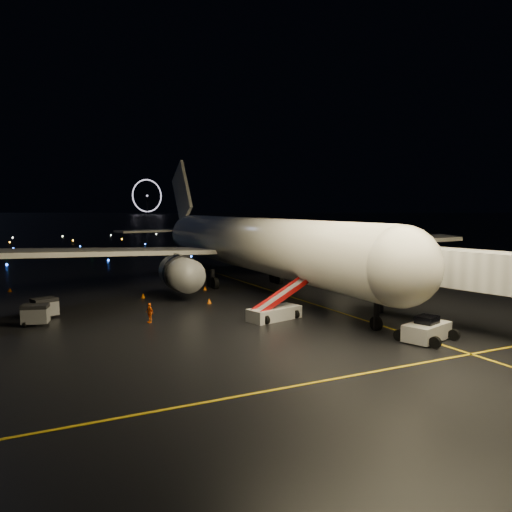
# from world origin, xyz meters

# --- Properties ---
(ground) EXTENTS (2000.00, 2000.00, 0.00)m
(ground) POSITION_xyz_m (0.00, 300.00, 0.00)
(ground) COLOR black
(ground) RESTS_ON ground
(lane_centre) EXTENTS (0.25, 80.00, 0.02)m
(lane_centre) POSITION_xyz_m (12.00, 15.00, 0.01)
(lane_centre) COLOR gold
(lane_centre) RESTS_ON ground
(lane_cross) EXTENTS (60.00, 0.25, 0.02)m
(lane_cross) POSITION_xyz_m (-5.00, -10.00, 0.01)
(lane_cross) COLOR gold
(lane_cross) RESTS_ON ground
(airliner) EXTENTS (64.12, 61.00, 17.96)m
(airliner) POSITION_xyz_m (10.95, 25.60, 8.98)
(airliner) COLOR silver
(airliner) RESTS_ON ground
(pushback_tug) EXTENTS (4.38, 3.18, 1.88)m
(pushback_tug) POSITION_xyz_m (11.88, -6.06, 0.94)
(pushback_tug) COLOR silver
(pushback_tug) RESTS_ON ground
(belt_loader) EXTENTS (7.53, 3.66, 3.53)m
(belt_loader) POSITION_xyz_m (5.00, 5.13, 1.76)
(belt_loader) COLOR silver
(belt_loader) RESTS_ON ground
(crew_c) EXTENTS (0.75, 1.08, 1.71)m
(crew_c) POSITION_xyz_m (-5.22, 8.81, 0.85)
(crew_c) COLOR orange
(crew_c) RESTS_ON ground
(safety_cone_0) EXTENTS (0.63, 0.63, 0.55)m
(safety_cone_0) POSITION_xyz_m (2.44, 14.59, 0.27)
(safety_cone_0) COLOR #E95F04
(safety_cone_0) RESTS_ON ground
(safety_cone_1) EXTENTS (0.54, 0.54, 0.49)m
(safety_cone_1) POSITION_xyz_m (5.01, 22.82, 0.24)
(safety_cone_1) COLOR #E95F04
(safety_cone_1) RESTS_ON ground
(safety_cone_2) EXTENTS (0.63, 0.63, 0.56)m
(safety_cone_2) POSITION_xyz_m (-2.96, 20.74, 0.28)
(safety_cone_2) COLOR #E95F04
(safety_cone_2) RESTS_ON ground
(safety_cone_3) EXTENTS (0.55, 0.55, 0.56)m
(safety_cone_3) POSITION_xyz_m (-16.10, 31.75, 0.28)
(safety_cone_3) COLOR #E95F04
(safety_cone_3) RESTS_ON ground
(ferris_wheel) EXTENTS (49.33, 16.80, 52.00)m
(ferris_wheel) POSITION_xyz_m (170.00, 720.00, 26.00)
(ferris_wheel) COLOR black
(ferris_wheel) RESTS_ON ground
(taxiway_lights) EXTENTS (164.00, 92.00, 0.36)m
(taxiway_lights) POSITION_xyz_m (0.00, 106.00, 0.18)
(taxiway_lights) COLOR black
(taxiway_lights) RESTS_ON ground
(baggage_cart_0) EXTENTS (2.38, 1.94, 1.76)m
(baggage_cart_0) POSITION_xyz_m (-14.09, 12.12, 0.88)
(baggage_cart_0) COLOR gray
(baggage_cart_0) RESTS_ON ground
(baggage_cart_2) EXTENTS (2.44, 2.06, 1.77)m
(baggage_cart_2) POSITION_xyz_m (-13.21, 14.96, 0.88)
(baggage_cart_2) COLOR gray
(baggage_cart_2) RESTS_ON ground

